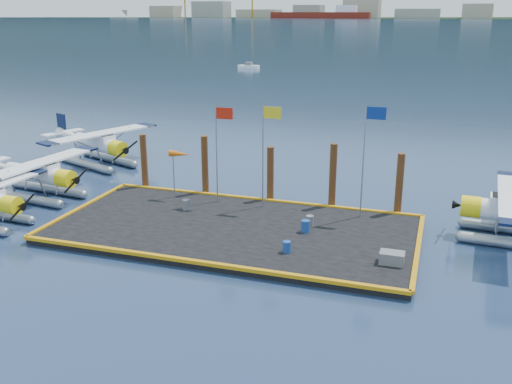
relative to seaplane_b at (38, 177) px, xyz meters
The scene contains 19 objects.
ground 14.64m from the seaplane_b, ahead, with size 4000.00×4000.00×0.00m, color #192F4C.
dock 14.62m from the seaplane_b, ahead, with size 20.00×10.00×0.40m, color black.
dock_bumpers 14.60m from the seaplane_b, ahead, with size 20.25×10.25×0.18m, color #C9870B, non-canonical shape.
seaplane_b is the anchor object (origin of this frame).
seaplane_c 8.61m from the seaplane_b, 96.33° to the left, with size 9.47×10.00×3.63m.
drum_0 10.74m from the seaplane_b, ahead, with size 0.45×0.45×0.64m, color slate.
drum_1 18.74m from the seaplane_b, 13.45° to the right, with size 0.41×0.41×0.58m, color navy.
drum_2 18.52m from the seaplane_b, ahead, with size 0.47×0.47×0.66m, color navy.
drum_4 18.48m from the seaplane_b, ahead, with size 0.42×0.42×0.60m, color slate.
crate 23.70m from the seaplane_b, ahead, with size 1.16×0.77×0.58m, color slate.
flagpole_red 12.65m from the seaplane_b, ahead, with size 1.14×0.08×6.00m.
flagpole_yellow 15.57m from the seaplane_b, ahead, with size 1.14×0.08×6.20m.
flagpole_blue 21.47m from the seaplane_b, ahead, with size 1.14×0.08×6.50m.
windsock 9.78m from the seaplane_b, 11.72° to the left, with size 1.40×0.44×3.12m.
piling_0 6.95m from the seaplane_b, 30.87° to the left, with size 0.44×0.44×4.00m, color #412412.
piling_1 11.05m from the seaplane_b, 18.79° to the left, with size 0.44×0.44×4.20m, color #412412.
piling_2 15.37m from the seaplane_b, 13.38° to the left, with size 0.44×0.44×3.80m, color #412412.
piling_3 19.29m from the seaplane_b, 10.63° to the left, with size 0.44×0.44×4.30m, color #412412.
piling_4 23.22m from the seaplane_b, ahead, with size 0.44×0.44×4.00m, color #412412.
Camera 1 is at (10.53, -27.95, 11.97)m, focal length 40.00 mm.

